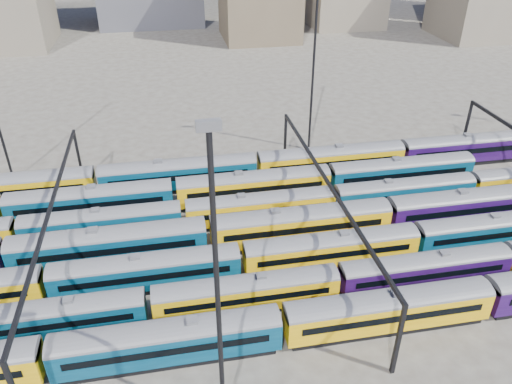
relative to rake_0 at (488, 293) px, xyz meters
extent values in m
plane|color=#46413B|center=(-21.72, 15.00, -2.63)|extent=(500.00, 500.00, 0.00)
cube|color=black|center=(-30.66, 0.00, -2.28)|extent=(18.85, 2.45, 0.69)
cube|color=#043049|center=(-30.66, 0.00, -0.50)|extent=(19.84, 2.88, 2.88)
cylinder|color=#4C4C51|center=(-30.66, 0.00, 0.94)|extent=(19.84, 2.88, 2.88)
cube|color=black|center=(-30.66, -1.46, -0.15)|extent=(17.46, 0.06, 0.74)
cube|color=black|center=(-30.66, 1.46, -0.15)|extent=(17.46, 0.06, 0.74)
cube|color=slate|center=(-30.66, 0.00, 1.71)|extent=(0.99, 0.89, 0.35)
cube|color=black|center=(-10.22, 0.00, -2.28)|extent=(18.85, 2.45, 0.69)
cube|color=#CC9508|center=(-10.22, 0.00, -0.50)|extent=(19.84, 2.88, 2.88)
cylinder|color=#4C4C51|center=(-10.22, 0.00, 0.94)|extent=(19.84, 2.88, 2.88)
cube|color=black|center=(-10.22, -1.46, -0.15)|extent=(17.46, 0.06, 0.74)
cube|color=black|center=(-10.22, 1.46, -0.15)|extent=(17.46, 0.06, 0.74)
cube|color=slate|center=(-10.22, 0.00, 1.71)|extent=(0.99, 0.89, 0.35)
cube|color=black|center=(-41.74, 5.00, -2.31)|extent=(17.38, 2.25, 0.64)
cube|color=#043049|center=(-41.74, 5.00, -0.66)|extent=(18.29, 2.65, 2.65)
cylinder|color=#4C4C51|center=(-41.74, 5.00, 0.66)|extent=(18.29, 2.65, 2.65)
cube|color=black|center=(-41.74, 3.65, -0.35)|extent=(16.10, 0.06, 0.69)
cube|color=black|center=(-41.74, 6.35, -0.35)|extent=(16.10, 0.06, 0.69)
cube|color=slate|center=(-41.74, 5.00, 1.37)|extent=(0.91, 0.82, 0.32)
cube|color=black|center=(-22.84, 5.00, -2.31)|extent=(17.38, 2.25, 0.64)
cube|color=#CC9508|center=(-22.84, 5.00, -0.66)|extent=(18.29, 2.65, 2.65)
cylinder|color=#4C4C51|center=(-22.84, 5.00, 0.66)|extent=(18.29, 2.65, 2.65)
cube|color=black|center=(-22.84, 3.65, -0.35)|extent=(16.10, 0.06, 0.69)
cube|color=black|center=(-22.84, 6.35, -0.35)|extent=(16.10, 0.06, 0.69)
cube|color=slate|center=(-22.84, 5.00, 1.37)|extent=(0.91, 0.82, 0.32)
cube|color=black|center=(-3.95, 5.00, -2.31)|extent=(17.38, 2.25, 0.64)
cube|color=#1C0738|center=(-3.95, 5.00, -0.66)|extent=(18.29, 2.65, 2.65)
cylinder|color=#4C4C51|center=(-3.95, 5.00, 0.66)|extent=(18.29, 2.65, 2.65)
cube|color=black|center=(-3.95, 3.65, -0.35)|extent=(16.10, 0.06, 0.69)
cube|color=black|center=(-3.95, 6.35, -0.35)|extent=(16.10, 0.06, 0.69)
cube|color=slate|center=(-3.95, 5.00, 1.37)|extent=(0.91, 0.82, 0.32)
cube|color=black|center=(-32.50, 10.00, -2.29)|extent=(18.41, 2.39, 0.68)
cube|color=#043049|center=(-32.50, 10.00, -0.55)|extent=(19.38, 2.81, 2.81)
cylinder|color=#4C4C51|center=(-32.50, 10.00, 0.86)|extent=(19.38, 2.81, 2.81)
cube|color=black|center=(-32.50, 8.58, -0.21)|extent=(17.05, 0.06, 0.73)
cube|color=black|center=(-32.50, 11.42, -0.21)|extent=(17.05, 0.06, 0.73)
cube|color=slate|center=(-32.50, 10.00, 1.61)|extent=(0.97, 0.87, 0.34)
cube|color=black|center=(-12.53, 10.00, -2.29)|extent=(18.41, 2.39, 0.68)
cube|color=#CC9508|center=(-12.53, 10.00, -0.55)|extent=(19.38, 2.81, 2.81)
cylinder|color=#4C4C51|center=(-12.53, 10.00, 0.86)|extent=(19.38, 2.81, 2.81)
cube|color=black|center=(-12.53, 8.58, -0.21)|extent=(17.05, 0.06, 0.73)
cube|color=black|center=(-12.53, 11.42, -0.21)|extent=(17.05, 0.06, 0.73)
cube|color=slate|center=(-12.53, 10.00, 1.61)|extent=(0.97, 0.87, 0.34)
cube|color=black|center=(7.45, 10.00, -2.29)|extent=(18.41, 2.39, 0.68)
cube|color=#043049|center=(7.45, 10.00, -0.55)|extent=(19.38, 2.81, 2.81)
cylinder|color=#4C4C51|center=(7.45, 10.00, 0.86)|extent=(19.38, 2.81, 2.81)
cube|color=black|center=(7.45, 8.58, -0.21)|extent=(17.05, 0.06, 0.73)
cube|color=black|center=(7.45, 11.42, -0.21)|extent=(17.05, 0.06, 0.73)
cube|color=slate|center=(7.45, 10.00, 1.61)|extent=(0.97, 0.87, 0.34)
cube|color=black|center=(-36.48, 15.00, -2.26)|extent=(20.19, 2.62, 0.74)
cube|color=#043049|center=(-36.48, 15.00, -0.35)|extent=(21.26, 3.08, 3.08)
cylinder|color=#4C4C51|center=(-36.48, 15.00, 1.20)|extent=(21.26, 3.08, 3.08)
cube|color=black|center=(-36.48, 13.44, 0.02)|extent=(18.71, 0.06, 0.80)
cube|color=black|center=(-36.48, 16.56, 0.02)|extent=(18.71, 0.06, 0.80)
cube|color=slate|center=(-36.48, 15.00, 2.02)|extent=(1.06, 0.96, 0.37)
cube|color=black|center=(-14.62, 15.00, -2.26)|extent=(20.19, 2.62, 0.74)
cube|color=#CC9508|center=(-14.62, 15.00, -0.35)|extent=(21.26, 3.08, 3.08)
cylinder|color=#4C4C51|center=(-14.62, 15.00, 1.20)|extent=(21.26, 3.08, 3.08)
cube|color=black|center=(-14.62, 13.44, 0.02)|extent=(18.71, 0.06, 0.80)
cube|color=black|center=(-14.62, 16.56, 0.02)|extent=(18.71, 0.06, 0.80)
cube|color=slate|center=(-14.62, 15.00, 2.02)|extent=(1.06, 0.96, 0.37)
cube|color=black|center=(7.23, 15.00, -2.26)|extent=(20.19, 2.62, 0.74)
cube|color=#1C0738|center=(7.23, 15.00, -0.35)|extent=(21.26, 3.08, 3.08)
cylinder|color=#4C4C51|center=(7.23, 15.00, 1.20)|extent=(21.26, 3.08, 3.08)
cube|color=black|center=(7.23, 13.44, 0.02)|extent=(18.71, 0.06, 0.80)
cube|color=black|center=(7.23, 16.56, 0.02)|extent=(18.71, 0.06, 0.80)
cube|color=slate|center=(7.23, 15.00, 2.02)|extent=(1.06, 0.96, 0.37)
cube|color=black|center=(-37.69, 20.00, -2.30)|extent=(17.71, 2.30, 0.65)
cube|color=#043049|center=(-37.69, 20.00, -0.63)|extent=(18.64, 2.70, 2.70)
cylinder|color=#4C4C51|center=(-37.69, 20.00, 0.72)|extent=(18.64, 2.70, 2.70)
cube|color=black|center=(-37.69, 18.63, -0.30)|extent=(16.40, 0.06, 0.70)
cube|color=black|center=(-37.69, 21.37, -0.30)|extent=(16.40, 0.06, 0.70)
cube|color=slate|center=(-37.69, 20.00, 1.44)|extent=(0.93, 0.84, 0.33)
cube|color=black|center=(-18.45, 20.00, -2.30)|extent=(17.71, 2.30, 0.65)
cube|color=#CC9508|center=(-18.45, 20.00, -0.63)|extent=(18.64, 2.70, 2.70)
cylinder|color=#4C4C51|center=(-18.45, 20.00, 0.72)|extent=(18.64, 2.70, 2.70)
cube|color=black|center=(-18.45, 18.63, -0.30)|extent=(16.40, 0.06, 0.70)
cube|color=black|center=(-18.45, 21.37, -0.30)|extent=(16.40, 0.06, 0.70)
cube|color=slate|center=(-18.45, 20.00, 1.44)|extent=(0.93, 0.84, 0.33)
cube|color=black|center=(0.79, 20.00, -2.30)|extent=(17.71, 2.30, 0.65)
cube|color=#043049|center=(0.79, 20.00, -0.63)|extent=(18.64, 2.70, 2.70)
cylinder|color=#4C4C51|center=(0.79, 20.00, 0.72)|extent=(18.64, 2.70, 2.70)
cube|color=black|center=(0.79, 18.63, -0.30)|extent=(16.40, 0.06, 0.70)
cube|color=black|center=(0.79, 21.37, -0.30)|extent=(16.40, 0.06, 0.70)
cube|color=slate|center=(0.79, 20.00, 1.44)|extent=(0.93, 0.84, 0.33)
cube|color=black|center=(-39.38, 25.00, -2.27)|extent=(19.37, 2.51, 0.71)
cube|color=#043049|center=(-39.38, 25.00, -0.44)|extent=(20.39, 2.96, 2.96)
cylinder|color=#4C4C51|center=(-39.38, 25.00, 1.04)|extent=(20.39, 2.96, 2.96)
cube|color=black|center=(-39.38, 23.50, -0.08)|extent=(17.95, 0.06, 0.76)
cube|color=black|center=(-39.38, 26.50, -0.08)|extent=(17.95, 0.06, 0.76)
cube|color=slate|center=(-39.38, 25.00, 1.83)|extent=(1.02, 0.92, 0.36)
cube|color=black|center=(-18.39, 25.00, -2.27)|extent=(19.37, 2.51, 0.71)
cube|color=#CC9508|center=(-18.39, 25.00, -0.44)|extent=(20.39, 2.96, 2.96)
cylinder|color=#4C4C51|center=(-18.39, 25.00, 1.04)|extent=(20.39, 2.96, 2.96)
cube|color=black|center=(-18.39, 23.50, -0.08)|extent=(17.95, 0.06, 0.76)
cube|color=black|center=(-18.39, 26.50, -0.08)|extent=(17.95, 0.06, 0.76)
cube|color=slate|center=(-18.39, 25.00, 1.83)|extent=(1.02, 0.92, 0.36)
cube|color=black|center=(2.60, 25.00, -2.27)|extent=(19.37, 2.51, 0.71)
cube|color=#043049|center=(2.60, 25.00, -0.44)|extent=(20.39, 2.96, 2.96)
cylinder|color=#4C4C51|center=(2.60, 25.00, 1.04)|extent=(20.39, 2.96, 2.96)
cube|color=black|center=(2.60, 23.50, -0.08)|extent=(17.95, 0.06, 0.76)
cube|color=black|center=(2.60, 26.50, -0.08)|extent=(17.95, 0.06, 0.76)
cube|color=slate|center=(2.60, 25.00, 1.83)|extent=(1.02, 0.92, 0.36)
cube|color=black|center=(-50.05, 30.00, -2.26)|extent=(20.33, 2.64, 0.75)
cube|color=#CC9508|center=(-50.05, 30.00, -0.33)|extent=(21.40, 3.10, 3.10)
cylinder|color=#4C4C51|center=(-50.05, 30.00, 1.22)|extent=(21.40, 3.10, 3.10)
cube|color=black|center=(-50.05, 28.43, 0.04)|extent=(18.83, 0.06, 0.80)
cube|color=black|center=(-50.05, 31.57, 0.04)|extent=(18.83, 0.06, 0.80)
cube|color=slate|center=(-50.05, 30.00, 2.05)|extent=(1.07, 0.96, 0.37)
cube|color=black|center=(-28.05, 30.00, -2.26)|extent=(20.33, 2.64, 0.75)
cube|color=#043049|center=(-28.05, 30.00, -0.33)|extent=(21.40, 3.10, 3.10)
cylinder|color=#4C4C51|center=(-28.05, 30.00, 1.22)|extent=(21.40, 3.10, 3.10)
cube|color=black|center=(-28.05, 28.43, 0.04)|extent=(18.83, 0.06, 0.80)
cube|color=black|center=(-28.05, 31.57, 0.04)|extent=(18.83, 0.06, 0.80)
cube|color=slate|center=(-28.05, 30.00, 2.05)|extent=(1.07, 0.96, 0.37)
cube|color=black|center=(-6.05, 30.00, -2.26)|extent=(20.33, 2.64, 0.75)
cube|color=#CC9508|center=(-6.05, 30.00, -0.33)|extent=(21.40, 3.10, 3.10)
cylinder|color=#4C4C51|center=(-6.05, 30.00, 1.22)|extent=(21.40, 3.10, 3.10)
cube|color=black|center=(-6.05, 28.43, 0.04)|extent=(18.83, 0.06, 0.80)
cube|color=black|center=(-6.05, 31.57, 0.04)|extent=(18.83, 0.06, 0.80)
cube|color=slate|center=(-6.05, 30.00, 2.05)|extent=(1.07, 0.96, 0.37)
cube|color=black|center=(15.94, 30.00, -2.26)|extent=(20.33, 2.64, 0.75)
cube|color=#1C0738|center=(15.94, 30.00, -0.33)|extent=(21.40, 3.10, 3.10)
cylinder|color=#4C4C51|center=(15.94, 30.00, 1.22)|extent=(21.40, 3.10, 3.10)
cube|color=black|center=(15.94, 28.43, 0.04)|extent=(18.83, 0.06, 0.80)
cube|color=black|center=(15.94, 31.57, 0.04)|extent=(18.83, 0.06, 0.80)
cube|color=slate|center=(15.94, 30.00, 2.05)|extent=(1.07, 0.96, 0.37)
cube|color=black|center=(-41.72, 35.00, 1.37)|extent=(0.35, 0.35, 8.00)
cube|color=black|center=(-41.72, 15.00, 5.17)|extent=(0.30, 40.00, 0.45)
cube|color=black|center=(-11.72, -5.00, 1.37)|extent=(0.35, 0.35, 8.00)
cube|color=black|center=(-11.72, 35.00, 1.37)|extent=(0.35, 0.35, 8.00)
cube|color=black|center=(-11.72, 15.00, 5.17)|extent=(0.30, 40.00, 0.45)
cube|color=black|center=(18.28, 35.00, 1.37)|extent=(0.35, 0.35, 8.00)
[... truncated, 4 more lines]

